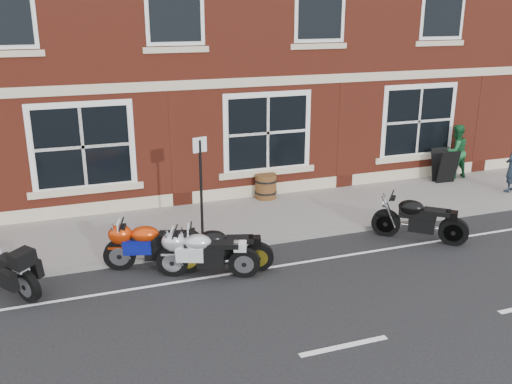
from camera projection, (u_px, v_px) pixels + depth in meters
ground at (277, 271)px, 12.09m from camera, size 80.00×80.00×0.00m
sidewalk at (234, 221)px, 14.75m from camera, size 30.00×3.00×0.12m
kerb at (254, 243)px, 13.34m from camera, size 30.00×0.16×0.12m
moto_touring_silver at (2, 262)px, 11.12m from camera, size 1.39×1.84×1.43m
moto_sport_red at (154, 243)px, 12.04m from camera, size 2.17×0.76×1.00m
moto_sport_black at (221, 247)px, 11.91m from camera, size 2.08×0.74×0.96m
moto_sport_silver at (206, 251)px, 11.70m from camera, size 2.03×0.92×0.96m
moto_naked_black at (418, 217)px, 13.53m from camera, size 1.79×1.59×1.01m
pedestrian_left at (512, 166)px, 16.69m from camera, size 0.68×0.58×1.56m
pedestrian_right at (456, 151)px, 18.04m from camera, size 0.84×0.66×1.71m
a_board_sign at (444, 166)px, 17.68m from camera, size 0.66×0.47×1.05m
barrel_planter at (266, 186)px, 16.23m from camera, size 0.64×0.64×0.71m
parking_sign at (201, 182)px, 13.01m from camera, size 0.34×0.11×2.45m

